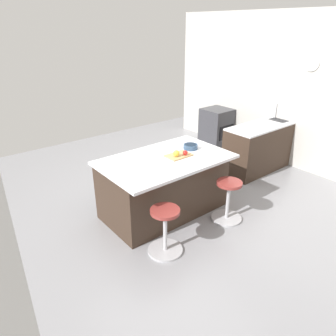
# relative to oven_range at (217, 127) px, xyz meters

# --- Properties ---
(ground_plane) EXTENTS (7.79, 7.79, 0.00)m
(ground_plane) POSITION_rel_oven_range_xyz_m (2.57, 1.54, -0.43)
(ground_plane) COLOR gray
(interior_partition_left) EXTENTS (0.15, 5.99, 2.86)m
(interior_partition_left) POSITION_rel_oven_range_xyz_m (-0.35, 1.54, 1.00)
(interior_partition_left) COLOR beige
(interior_partition_left) RESTS_ON ground_plane
(sink_cabinet) EXTENTS (2.19, 0.60, 1.17)m
(sink_cabinet) POSITION_rel_oven_range_xyz_m (-0.00, 1.44, 0.02)
(sink_cabinet) COLOR #38281E
(sink_cabinet) RESTS_ON ground_plane
(oven_range) EXTENTS (0.60, 0.61, 0.86)m
(oven_range) POSITION_rel_oven_range_xyz_m (0.00, 0.00, 0.00)
(oven_range) COLOR #38383D
(oven_range) RESTS_ON ground_plane
(kitchen_island) EXTENTS (1.82, 1.14, 0.88)m
(kitchen_island) POSITION_rel_oven_range_xyz_m (2.73, 1.50, 0.02)
(kitchen_island) COLOR #38281E
(kitchen_island) RESTS_ON ground_plane
(stool_by_window) EXTENTS (0.44, 0.44, 0.61)m
(stool_by_window) POSITION_rel_oven_range_xyz_m (2.16, 2.25, -0.15)
(stool_by_window) COLOR #B7B7BC
(stool_by_window) RESTS_ON ground_plane
(stool_middle) EXTENTS (0.44, 0.44, 0.61)m
(stool_middle) POSITION_rel_oven_range_xyz_m (3.30, 2.25, -0.15)
(stool_middle) COLOR #B7B7BC
(stool_middle) RESTS_ON ground_plane
(cutting_board) EXTENTS (0.36, 0.24, 0.02)m
(cutting_board) POSITION_rel_oven_range_xyz_m (2.54, 1.60, 0.46)
(cutting_board) COLOR tan
(cutting_board) RESTS_ON kitchen_island
(apple_yellow) EXTENTS (0.09, 0.09, 0.09)m
(apple_yellow) POSITION_rel_oven_range_xyz_m (2.60, 1.62, 0.52)
(apple_yellow) COLOR gold
(apple_yellow) RESTS_ON cutting_board
(apple_red) EXTENTS (0.07, 0.07, 0.07)m
(apple_red) POSITION_rel_oven_range_xyz_m (2.47, 1.67, 0.51)
(apple_red) COLOR red
(apple_red) RESTS_ON cutting_board
(fruit_bowl) EXTENTS (0.21, 0.21, 0.07)m
(fruit_bowl) POSITION_rel_oven_range_xyz_m (2.21, 1.49, 0.49)
(fruit_bowl) COLOR #334C6B
(fruit_bowl) RESTS_ON kitchen_island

